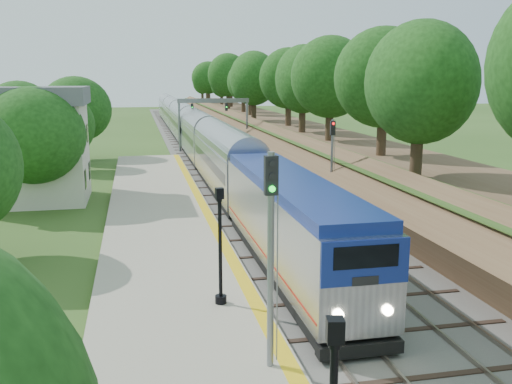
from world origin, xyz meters
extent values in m
cube|color=#4C4944|center=(2.00, 60.00, 0.06)|extent=(9.50, 170.00, 0.12)
cube|color=gray|center=(-0.72, 60.00, 0.20)|extent=(0.08, 170.00, 0.16)
cube|color=gray|center=(0.72, 60.00, 0.20)|extent=(0.08, 170.00, 0.16)
cube|color=gray|center=(3.28, 60.00, 0.20)|extent=(0.08, 170.00, 0.16)
cube|color=gray|center=(4.72, 60.00, 0.20)|extent=(0.08, 170.00, 0.16)
cube|color=#9F9580|center=(-5.20, 16.00, 0.19)|extent=(6.40, 68.00, 0.38)
cube|color=gold|center=(-2.35, 16.00, 0.39)|extent=(0.55, 68.00, 0.01)
cube|color=brown|center=(11.50, 60.00, 1.50)|extent=(9.00, 170.00, 3.00)
cube|color=brown|center=(7.60, 60.00, 1.30)|extent=(4.47, 170.00, 4.54)
cylinder|color=#332316|center=(10.00, 60.00, 4.31)|extent=(0.60, 0.60, 2.62)
sphere|color=#163A0F|center=(10.00, 60.00, 7.88)|extent=(5.70, 5.70, 5.70)
cylinder|color=#332316|center=(10.00, 110.00, 4.31)|extent=(0.60, 0.60, 2.62)
sphere|color=#163A0F|center=(10.00, 110.00, 7.88)|extent=(5.70, 5.70, 5.70)
cube|color=beige|center=(-14.00, 30.00, 3.40)|extent=(8.00, 6.00, 6.80)
cube|color=#585B60|center=(-14.00, 30.00, 7.40)|extent=(8.60, 6.60, 1.20)
cube|color=black|center=(-9.99, 28.20, 1.80)|extent=(0.05, 1.10, 1.30)
cube|color=black|center=(-9.99, 31.80, 1.80)|extent=(0.05, 1.10, 1.30)
cube|color=black|center=(-9.99, 28.20, 4.60)|extent=(0.05, 1.10, 1.30)
cube|color=black|center=(-9.99, 31.80, 4.60)|extent=(0.05, 1.10, 1.30)
cylinder|color=slate|center=(-1.50, 55.00, 3.10)|extent=(0.24, 0.24, 6.20)
cylinder|color=slate|center=(6.50, 55.00, 3.10)|extent=(0.24, 0.24, 6.20)
cube|color=slate|center=(2.50, 55.00, 5.95)|extent=(8.40, 0.25, 0.50)
cube|color=black|center=(0.00, 54.85, 5.20)|extent=(0.30, 0.20, 0.90)
cube|color=black|center=(4.00, 54.85, 5.20)|extent=(0.30, 0.20, 0.90)
cylinder|color=#332316|center=(-12.00, 26.00, 1.22)|extent=(0.60, 0.60, 2.45)
sphere|color=#163A0F|center=(-12.00, 26.00, 4.55)|extent=(5.32, 5.32, 5.32)
cylinder|color=#332316|center=(-12.00, 42.00, 1.22)|extent=(0.60, 0.60, 2.45)
sphere|color=#163A0F|center=(-12.00, 42.00, 4.55)|extent=(5.32, 5.32, 5.32)
cube|color=black|center=(0.00, 11.65, 0.56)|extent=(2.56, 16.02, 0.56)
cube|color=#B7BAC1|center=(0.00, 11.65, 2.41)|extent=(2.78, 16.68, 3.15)
cube|color=navy|center=(0.00, 11.65, 4.19)|extent=(2.67, 16.02, 0.41)
cube|color=navy|center=(0.00, 3.28, 3.29)|extent=(2.75, 0.10, 1.39)
cube|color=black|center=(0.00, 3.24, 3.48)|extent=(2.04, 0.06, 0.70)
cube|color=#A41D0F|center=(0.00, 11.65, 1.35)|extent=(2.80, 16.35, 0.09)
cube|color=#B7BAC1|center=(0.00, 29.86, 2.09)|extent=(2.78, 18.54, 3.61)
cube|color=#B7BAC1|center=(0.00, 49.00, 2.09)|extent=(2.78, 18.54, 3.61)
cube|color=#B7BAC1|center=(0.00, 68.13, 2.09)|extent=(2.78, 18.54, 3.61)
cube|color=#B7BAC1|center=(0.00, 87.27, 2.09)|extent=(2.78, 18.54, 3.61)
cube|color=#B7BAC1|center=(0.00, 106.40, 2.09)|extent=(2.78, 18.54, 3.61)
cube|color=black|center=(-3.46, -3.67, 4.66)|extent=(0.33, 0.33, 0.40)
cube|color=silver|center=(-3.46, -3.67, 4.66)|extent=(0.24, 0.24, 0.30)
cylinder|color=black|center=(-3.62, 8.09, 0.53)|extent=(0.43, 0.43, 0.30)
cylinder|color=black|center=(-3.62, 8.09, 2.45)|extent=(0.14, 0.14, 3.84)
cube|color=black|center=(-3.62, 8.09, 4.56)|extent=(0.30, 0.30, 0.39)
cube|color=silver|center=(-3.62, 8.09, 4.56)|extent=(0.22, 0.22, 0.30)
cylinder|color=slate|center=(-2.90, 3.16, 3.52)|extent=(0.20, 0.20, 6.29)
cube|color=black|center=(-2.90, 3.16, 6.02)|extent=(0.37, 0.24, 1.08)
cylinder|color=#0CE526|center=(-2.90, 3.02, 6.02)|extent=(0.17, 0.07, 0.17)
cylinder|color=slate|center=(6.20, 23.91, 3.02)|extent=(0.17, 0.17, 5.80)
cube|color=black|center=(6.20, 23.91, 5.36)|extent=(0.32, 0.21, 0.94)
cylinder|color=#FF0C0C|center=(6.20, 23.79, 5.36)|extent=(0.15, 0.06, 0.15)
camera|label=1|loc=(-6.45, -11.74, 8.65)|focal=40.00mm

